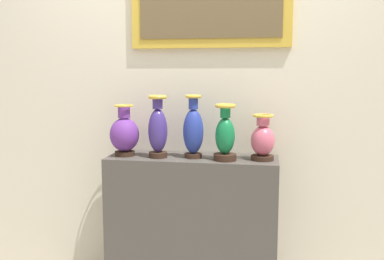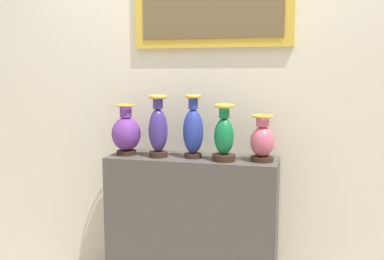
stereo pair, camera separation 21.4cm
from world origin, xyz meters
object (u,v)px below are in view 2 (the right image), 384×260
(vase_emerald, at_px, (224,136))
(vase_rose, at_px, (262,141))
(vase_cobalt, at_px, (193,130))
(vase_violet, at_px, (126,133))
(vase_indigo, at_px, (158,129))

(vase_emerald, relative_size, vase_rose, 1.23)
(vase_cobalt, xyz_separation_m, vase_emerald, (0.20, -0.05, -0.02))
(vase_violet, xyz_separation_m, vase_indigo, (0.23, -0.02, 0.04))
(vase_cobalt, bearing_deg, vase_indigo, -172.62)
(vase_indigo, bearing_deg, vase_violet, 174.86)
(vase_indigo, distance_m, vase_cobalt, 0.22)
(vase_indigo, bearing_deg, vase_emerald, -2.61)
(vase_violet, bearing_deg, vase_cobalt, 1.06)
(vase_indigo, bearing_deg, vase_cobalt, 7.38)
(vase_indigo, bearing_deg, vase_rose, 2.34)
(vase_indigo, height_order, vase_rose, vase_indigo)
(vase_cobalt, relative_size, vase_emerald, 1.15)
(vase_violet, xyz_separation_m, vase_rose, (0.88, 0.01, -0.02))
(vase_violet, distance_m, vase_rose, 0.88)
(vase_emerald, distance_m, vase_rose, 0.23)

